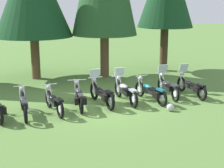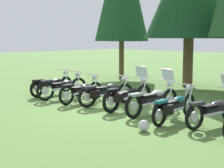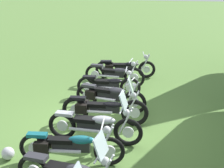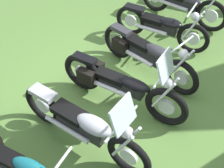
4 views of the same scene
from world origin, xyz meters
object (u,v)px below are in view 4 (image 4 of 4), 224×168
(motorcycle_3, at_px, (146,54))
(motorcycle_6, at_px, (16,166))
(motorcycle_4, at_px, (120,84))
(motorcycle_5, at_px, (83,125))
(motorcycle_1, at_px, (183,3))
(motorcycle_2, at_px, (161,26))

(motorcycle_3, height_order, motorcycle_6, motorcycle_3)
(motorcycle_4, bearing_deg, motorcycle_6, -101.70)
(motorcycle_3, relative_size, motorcycle_6, 0.96)
(motorcycle_4, height_order, motorcycle_5, motorcycle_4)
(motorcycle_1, bearing_deg, motorcycle_6, -86.65)
(motorcycle_2, distance_m, motorcycle_4, 2.06)
(motorcycle_1, height_order, motorcycle_4, motorcycle_4)
(motorcycle_2, height_order, motorcycle_3, motorcycle_3)
(motorcycle_1, distance_m, motorcycle_6, 5.27)
(motorcycle_1, xyz_separation_m, motorcycle_5, (4.23, 0.25, 0.02))
(motorcycle_1, relative_size, motorcycle_6, 0.96)
(motorcycle_5, distance_m, motorcycle_6, 1.09)
(motorcycle_1, distance_m, motorcycle_3, 2.19)
(motorcycle_1, xyz_separation_m, motorcycle_6, (5.26, -0.11, -0.02))
(motorcycle_6, bearing_deg, motorcycle_2, 82.99)
(motorcycle_2, distance_m, motorcycle_5, 3.12)
(motorcycle_4, relative_size, motorcycle_6, 1.03)
(motorcycle_2, xyz_separation_m, motorcycle_6, (4.14, -0.10, 0.00))
(motorcycle_4, bearing_deg, motorcycle_1, 91.76)
(motorcycle_6, bearing_deg, motorcycle_4, 75.18)
(motorcycle_5, relative_size, motorcycle_6, 1.03)
(motorcycle_1, relative_size, motorcycle_2, 1.05)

